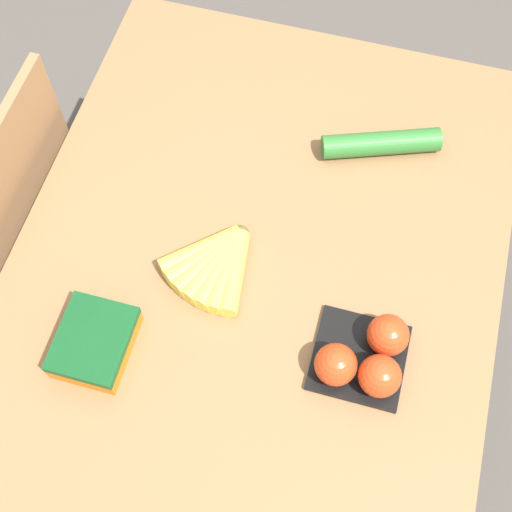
{
  "coord_description": "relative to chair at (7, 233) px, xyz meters",
  "views": [
    {
      "loc": [
        -0.58,
        -0.16,
        1.98
      ],
      "look_at": [
        0.0,
        0.0,
        0.79
      ],
      "focal_mm": 50.0,
      "sensor_mm": 36.0,
      "label": 1
    }
  ],
  "objects": [
    {
      "name": "ground_plane",
      "position": [
        -0.05,
        -0.63,
        -0.48
      ],
      "size": [
        12.0,
        12.0,
        0.0
      ],
      "primitive_type": "plane",
      "color": "#4C4742"
    },
    {
      "name": "dining_table",
      "position": [
        -0.05,
        -0.63,
        0.17
      ],
      "size": [
        1.22,
        0.93,
        0.76
      ],
      "color": "olive",
      "rests_on": "ground_plane"
    },
    {
      "name": "chair",
      "position": [
        0.0,
        0.0,
        0.0
      ],
      "size": [
        0.42,
        0.4,
        0.93
      ],
      "rotation": [
        0.0,
        0.0,
        3.13
      ],
      "color": "#8E6642",
      "rests_on": "ground_plane"
    },
    {
      "name": "banana_bunch",
      "position": [
        -0.08,
        -0.56,
        0.3
      ],
      "size": [
        0.18,
        0.18,
        0.04
      ],
      "color": "brown",
      "rests_on": "dining_table"
    },
    {
      "name": "tomato_pack",
      "position": [
        -0.2,
        -0.87,
        0.32
      ],
      "size": [
        0.16,
        0.16,
        0.08
      ],
      "color": "black",
      "rests_on": "dining_table"
    },
    {
      "name": "carrot_bag",
      "position": [
        -0.29,
        -0.4,
        0.31
      ],
      "size": [
        0.15,
        0.12,
        0.05
      ],
      "color": "orange",
      "rests_on": "dining_table"
    },
    {
      "name": "cucumber_near",
      "position": [
        0.27,
        -0.81,
        0.3
      ],
      "size": [
        0.13,
        0.24,
        0.05
      ],
      "color": "#2D702D",
      "rests_on": "dining_table"
    }
  ]
}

